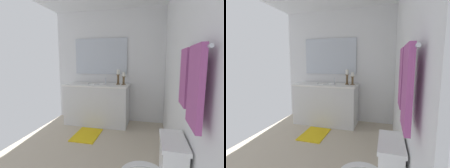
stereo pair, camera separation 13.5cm
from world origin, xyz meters
TOP-DOWN VIEW (x-y plane):
  - floor at (0.00, 0.00)m, footprint 2.99×2.47m
  - wall_back at (0.00, 1.24)m, footprint 2.99×0.04m
  - wall_left at (-1.50, 0.00)m, footprint 0.04×2.47m
  - vanity_cabinet at (-1.17, -0.18)m, footprint 0.58×1.36m
  - sink_basin at (-1.17, -0.18)m, footprint 0.40×0.40m
  - mirror at (-1.45, -0.18)m, footprint 0.02×1.19m
  - candle_holder_tall at (-1.24, 0.38)m, footprint 0.09×0.09m
  - candle_holder_short at (-1.25, 0.26)m, footprint 0.09×0.09m
  - towel_bar at (1.01, 1.18)m, footprint 0.58×0.02m
  - towel_near_vanity at (0.87, 1.16)m, footprint 0.21×0.03m
  - towel_center at (1.16, 1.16)m, footprint 0.24×0.03m
  - bath_mat at (-0.55, -0.18)m, footprint 0.60×0.44m

SIDE VIEW (x-z plane):
  - floor at x=0.00m, z-range -0.02..0.00m
  - bath_mat at x=-0.55m, z-range 0.00..0.02m
  - vanity_cabinet at x=-1.17m, z-range 0.00..0.86m
  - sink_basin at x=-1.17m, z-range 0.70..0.94m
  - candle_holder_tall at x=-1.24m, z-range 0.87..1.12m
  - candle_holder_short at x=-1.25m, z-range 0.87..1.18m
  - towel_center at x=1.16m, z-range 0.98..1.43m
  - wall_back at x=0.00m, z-range 0.00..2.45m
  - wall_left at x=-1.50m, z-range 0.00..2.45m
  - towel_near_vanity at x=0.87m, z-range 1.02..1.43m
  - towel_bar at x=1.01m, z-range 1.40..1.42m
  - mirror at x=-1.45m, z-range 1.06..1.85m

